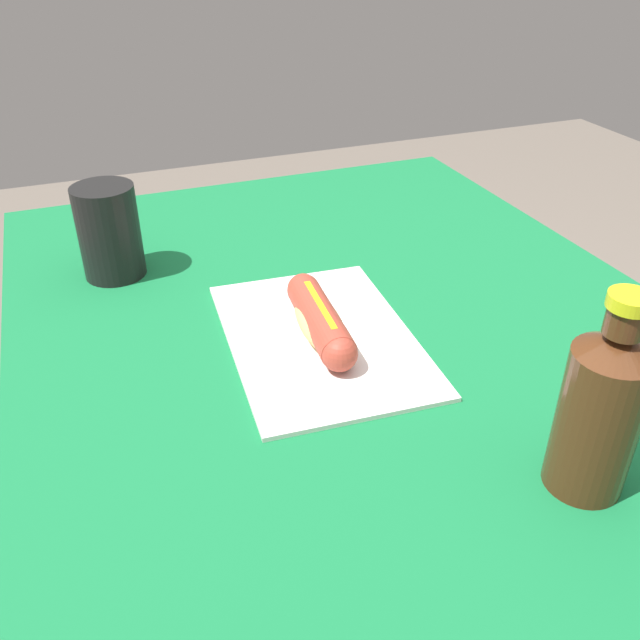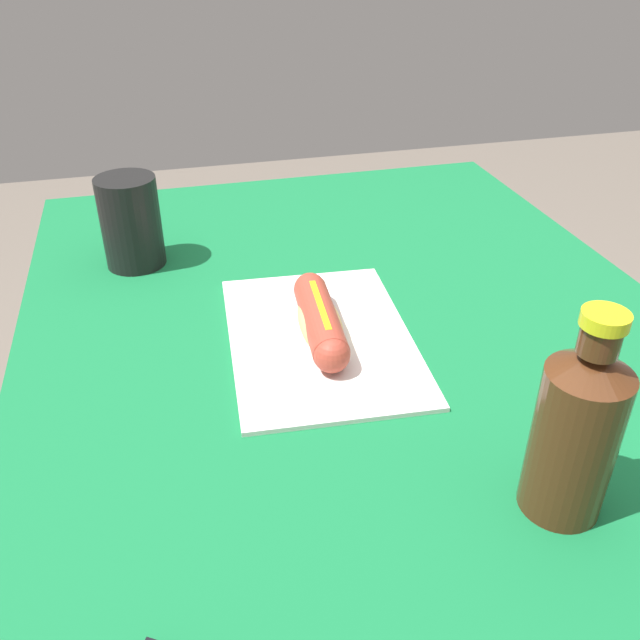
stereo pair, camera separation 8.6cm
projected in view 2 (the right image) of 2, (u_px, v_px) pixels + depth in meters
dining_table at (360, 420)px, 0.95m from camera, size 1.21×0.88×0.78m
paper_wrapper at (320, 338)px, 0.87m from camera, size 0.35×0.25×0.01m
hot_dog at (320, 320)px, 0.86m from camera, size 0.20×0.07×0.05m
soda_bottle at (576, 429)px, 0.59m from camera, size 0.07×0.07×0.21m
drinking_cup at (131, 222)px, 1.02m from camera, size 0.09×0.09×0.14m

